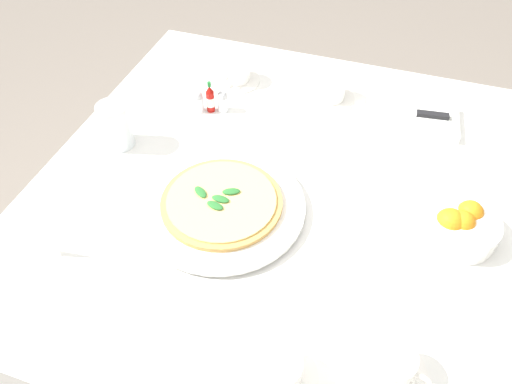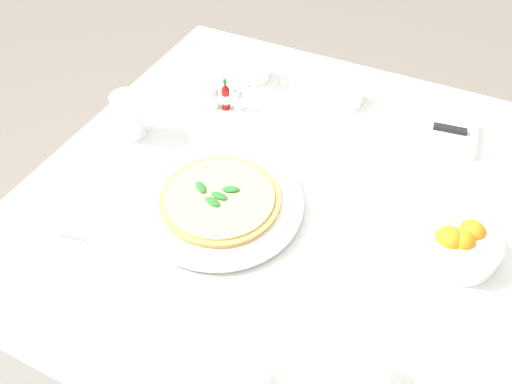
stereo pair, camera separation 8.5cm
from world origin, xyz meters
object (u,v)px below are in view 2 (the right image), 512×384
pizza (220,198)px  hot_sauce_bottle (226,96)px  pizza_plate (220,203)px  coffee_cup_near_right (246,372)px  menu_card (35,221)px  coffee_cup_back_corner (347,95)px  salt_shaker (214,99)px  water_glass_far_left (130,117)px  citrus_bowl (458,244)px  coffee_cup_right_edge (361,380)px  napkin_folded (427,130)px  dinner_knife (428,125)px  coffee_cup_far_right (255,71)px  pepper_shaker (238,100)px

pizza → hot_sauce_bottle: (0.15, -0.30, 0.01)m
pizza_plate → coffee_cup_near_right: size_ratio=2.57×
menu_card → coffee_cup_near_right: bearing=-16.7°
coffee_cup_back_corner → salt_shaker: 0.33m
pizza_plate → water_glass_far_left: size_ratio=3.15×
citrus_bowl → menu_card: 0.80m
coffee_cup_right_edge → napkin_folded: 0.66m
dinner_knife → menu_card: (0.61, 0.62, 0.01)m
dinner_knife → hot_sauce_bottle: hot_sauce_bottle is taller
pizza_plate → coffee_cup_far_right: bearing=-73.1°
coffee_cup_far_right → dinner_knife: bearing=177.0°
salt_shaker → hot_sauce_bottle: bearing=-160.3°
coffee_cup_far_right → hot_sauce_bottle: size_ratio=1.57×
water_glass_far_left → salt_shaker: 0.21m
coffee_cup_back_corner → hot_sauce_bottle: hot_sauce_bottle is taller
coffee_cup_near_right → napkin_folded: coffee_cup_near_right is taller
citrus_bowl → dinner_knife: bearing=-69.1°
coffee_cup_right_edge → salt_shaker: (0.54, -0.53, -0.00)m
pizza_plate → dinner_knife: bearing=-128.1°
pizza_plate → napkin_folded: napkin_folded is taller
water_glass_far_left → pepper_shaker: size_ratio=1.90×
coffee_cup_near_right → salt_shaker: bearing=-57.2°
pizza → coffee_cup_near_right: 0.36m
menu_card → napkin_folded: bearing=39.0°
coffee_cup_near_right → citrus_bowl: bearing=-122.6°
coffee_cup_back_corner → hot_sauce_bottle: bearing=27.9°
coffee_cup_back_corner → dinner_knife: size_ratio=0.66×
coffee_cup_far_right → citrus_bowl: (-0.58, 0.35, -0.00)m
pizza_plate → coffee_cup_right_edge: 0.44m
napkin_folded → menu_card: 0.88m
coffee_cup_back_corner → water_glass_far_left: water_glass_far_left is taller
napkin_folded → hot_sauce_bottle: 0.49m
dinner_knife → citrus_bowl: 0.35m
napkin_folded → coffee_cup_right_edge: bearing=88.4°
water_glass_far_left → menu_card: bearing=91.5°
hot_sauce_bottle → menu_card: 0.53m
coffee_cup_near_right → salt_shaker: 0.70m
pizza_plate → coffee_cup_far_right: size_ratio=2.58×
coffee_cup_back_corner → coffee_cup_far_right: (0.25, 0.00, -0.00)m
salt_shaker → citrus_bowl: bearing=161.9°
pizza → napkin_folded: 0.53m
citrus_bowl → coffee_cup_far_right: bearing=-31.1°
coffee_cup_far_right → napkin_folded: size_ratio=0.57×
salt_shaker → pepper_shaker: same height
citrus_bowl → salt_shaker: 0.66m
pizza → hot_sauce_bottle: 0.33m
pizza_plate → pizza: pizza is taller
coffee_cup_back_corner → coffee_cup_far_right: 0.25m
napkin_folded → menu_card: bearing=40.4°
coffee_cup_right_edge → pizza_plate: bearing=-33.0°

